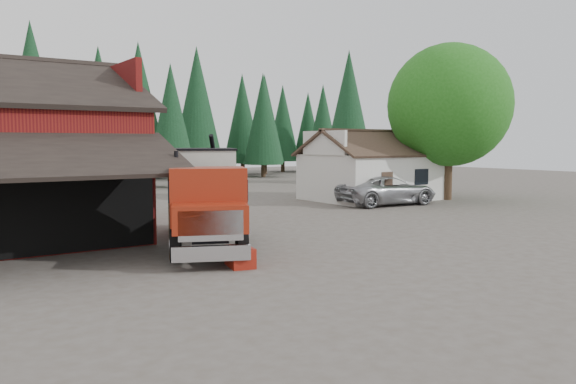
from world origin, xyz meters
TOP-DOWN VIEW (x-y plane):
  - ground at (0.00, 0.00)m, footprint 120.00×120.00m
  - farmhouse at (13.00, 13.00)m, footprint 8.60×6.42m
  - deciduous_tree at (17.01, 9.97)m, footprint 8.00×8.00m
  - conifer_backdrop at (0.00, 42.00)m, footprint 76.00×16.00m
  - near_pine_b at (6.00, 30.00)m, footprint 3.96×3.96m
  - near_pine_c at (22.00, 26.00)m, footprint 4.84×4.84m
  - near_pine_d at (-4.00, 34.00)m, footprint 5.28×5.28m
  - feed_truck at (-3.48, 4.02)m, footprint 5.86×9.28m
  - silver_car at (11.53, 10.00)m, footprint 6.54×3.54m
  - equip_box at (-4.27, 0.03)m, footprint 0.93×1.23m

SIDE VIEW (x-z plane):
  - ground at x=0.00m, z-range 0.00..0.00m
  - conifer_backdrop at x=0.00m, z-range -8.00..8.00m
  - equip_box at x=-4.27m, z-range 0.00..0.60m
  - silver_car at x=11.53m, z-range 0.00..1.74m
  - farmhouse at x=13.00m, z-range -0.66..3.99m
  - feed_truck at x=-3.48m, z-range -0.13..3.97m
  - near_pine_b at x=6.00m, z-range 0.69..11.09m
  - deciduous_tree at x=17.01m, z-range 0.81..11.01m
  - near_pine_c at x=22.00m, z-range 0.69..13.09m
  - near_pine_d at x=-4.00m, z-range 0.69..14.09m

